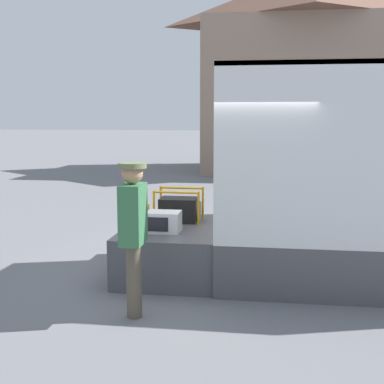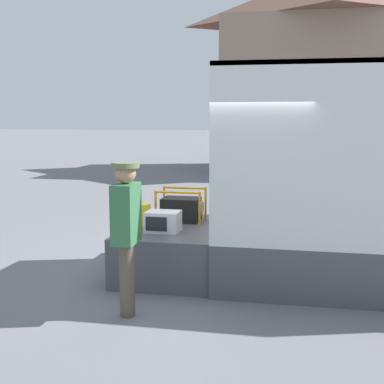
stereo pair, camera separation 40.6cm
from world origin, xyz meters
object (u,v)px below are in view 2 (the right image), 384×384
(portable_generator, at_px, (183,209))
(worker_person, at_px, (126,222))
(microwave, at_px, (163,221))
(orange_bucket, at_px, (141,214))

(portable_generator, bearing_deg, worker_person, -94.24)
(microwave, relative_size, portable_generator, 0.66)
(microwave, distance_m, portable_generator, 0.81)
(portable_generator, xyz_separation_m, worker_person, (-0.17, -2.25, 0.23))
(microwave, bearing_deg, worker_person, -92.22)
(orange_bucket, bearing_deg, worker_person, -78.12)
(orange_bucket, bearing_deg, microwave, -40.38)
(orange_bucket, xyz_separation_m, worker_person, (0.38, -1.83, 0.25))
(microwave, distance_m, orange_bucket, 0.58)
(microwave, relative_size, worker_person, 0.26)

